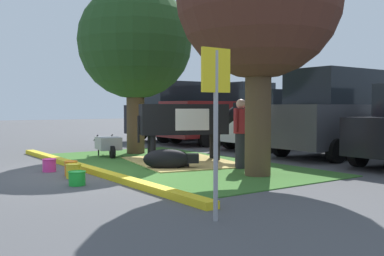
{
  "coord_description": "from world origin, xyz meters",
  "views": [
    {
      "loc": [
        9.38,
        -3.91,
        1.47
      ],
      "look_at": [
        -0.24,
        2.85,
        0.9
      ],
      "focal_mm": 42.03,
      "sensor_mm": 36.0,
      "label": 1
    }
  ],
  "objects_px": {
    "cow_holstein": "(188,120)",
    "bucket_orange": "(71,168)",
    "pickup_truck_maroon": "(228,115)",
    "parking_sign": "(216,100)",
    "bucket_pink": "(49,165)",
    "sedan_silver": "(278,120)",
    "calf_lying": "(168,159)",
    "suv_black": "(181,111)",
    "wheelbarrow": "(108,144)",
    "bucket_green": "(77,178)",
    "shade_tree_left": "(135,43)",
    "person_handler": "(241,132)",
    "suv_dark_grey": "(341,113)",
    "bucket_yellow": "(74,171)"
  },
  "relations": [
    {
      "from": "bucket_orange",
      "to": "suv_dark_grey",
      "type": "distance_m",
      "value": 7.97
    },
    {
      "from": "cow_holstein",
      "to": "person_handler",
      "type": "height_order",
      "value": "person_handler"
    },
    {
      "from": "suv_dark_grey",
      "to": "bucket_yellow",
      "type": "bearing_deg",
      "value": -94.2
    },
    {
      "from": "wheelbarrow",
      "to": "bucket_pink",
      "type": "height_order",
      "value": "wheelbarrow"
    },
    {
      "from": "wheelbarrow",
      "to": "parking_sign",
      "type": "xyz_separation_m",
      "value": [
        7.5,
        -1.94,
        1.17
      ]
    },
    {
      "from": "bucket_green",
      "to": "calf_lying",
      "type": "bearing_deg",
      "value": 107.9
    },
    {
      "from": "person_handler",
      "to": "suv_black",
      "type": "relative_size",
      "value": 0.35
    },
    {
      "from": "cow_holstein",
      "to": "pickup_truck_maroon",
      "type": "xyz_separation_m",
      "value": [
        -4.01,
        4.72,
        0.0
      ]
    },
    {
      "from": "bucket_yellow",
      "to": "suv_black",
      "type": "bearing_deg",
      "value": 134.28
    },
    {
      "from": "person_handler",
      "to": "pickup_truck_maroon",
      "type": "height_order",
      "value": "pickup_truck_maroon"
    },
    {
      "from": "cow_holstein",
      "to": "wheelbarrow",
      "type": "xyz_separation_m",
      "value": [
        -2.16,
        -1.3,
        -0.73
      ]
    },
    {
      "from": "shade_tree_left",
      "to": "bucket_yellow",
      "type": "bearing_deg",
      "value": -43.28
    },
    {
      "from": "suv_black",
      "to": "suv_dark_grey",
      "type": "xyz_separation_m",
      "value": [
        8.01,
        0.3,
        0.0
      ]
    },
    {
      "from": "calf_lying",
      "to": "suv_dark_grey",
      "type": "height_order",
      "value": "suv_dark_grey"
    },
    {
      "from": "suv_dark_grey",
      "to": "pickup_truck_maroon",
      "type": "bearing_deg",
      "value": 176.87
    },
    {
      "from": "bucket_yellow",
      "to": "pickup_truck_maroon",
      "type": "distance_m",
      "value": 9.65
    },
    {
      "from": "cow_holstein",
      "to": "bucket_pink",
      "type": "distance_m",
      "value": 3.75
    },
    {
      "from": "bucket_pink",
      "to": "sedan_silver",
      "type": "bearing_deg",
      "value": 96.34
    },
    {
      "from": "bucket_pink",
      "to": "bucket_green",
      "type": "distance_m",
      "value": 2.06
    },
    {
      "from": "parking_sign",
      "to": "bucket_yellow",
      "type": "xyz_separation_m",
      "value": [
        -4.38,
        -0.26,
        -1.4
      ]
    },
    {
      "from": "calf_lying",
      "to": "pickup_truck_maroon",
      "type": "bearing_deg",
      "value": 130.13
    },
    {
      "from": "bucket_yellow",
      "to": "sedan_silver",
      "type": "bearing_deg",
      "value": 104.57
    },
    {
      "from": "pickup_truck_maroon",
      "to": "parking_sign",
      "type": "bearing_deg",
      "value": -40.41
    },
    {
      "from": "bucket_yellow",
      "to": "suv_black",
      "type": "distance_m",
      "value": 10.69
    },
    {
      "from": "calf_lying",
      "to": "suv_dark_grey",
      "type": "xyz_separation_m",
      "value": [
        0.53,
        5.66,
        1.03
      ]
    },
    {
      "from": "wheelbarrow",
      "to": "suv_dark_grey",
      "type": "distance_m",
      "value": 6.87
    },
    {
      "from": "calf_lying",
      "to": "wheelbarrow",
      "type": "height_order",
      "value": "wheelbarrow"
    },
    {
      "from": "bucket_yellow",
      "to": "suv_dark_grey",
      "type": "xyz_separation_m",
      "value": [
        0.58,
        7.91,
        1.12
      ]
    },
    {
      "from": "cow_holstein",
      "to": "bucket_orange",
      "type": "relative_size",
      "value": 9.66
    },
    {
      "from": "bucket_orange",
      "to": "bucket_yellow",
      "type": "bearing_deg",
      "value": -11.89
    },
    {
      "from": "wheelbarrow",
      "to": "sedan_silver",
      "type": "distance_m",
      "value": 6.02
    },
    {
      "from": "calf_lying",
      "to": "wheelbarrow",
      "type": "bearing_deg",
      "value": -179.04
    },
    {
      "from": "parking_sign",
      "to": "suv_black",
      "type": "xyz_separation_m",
      "value": [
        -11.8,
        7.36,
        -0.28
      ]
    },
    {
      "from": "shade_tree_left",
      "to": "parking_sign",
      "type": "xyz_separation_m",
      "value": [
        7.86,
        -3.02,
        -1.86
      ]
    },
    {
      "from": "wheelbarrow",
      "to": "suv_black",
      "type": "height_order",
      "value": "suv_black"
    },
    {
      "from": "suv_black",
      "to": "wheelbarrow",
      "type": "bearing_deg",
      "value": -51.51
    },
    {
      "from": "bucket_pink",
      "to": "sedan_silver",
      "type": "distance_m",
      "value": 8.32
    },
    {
      "from": "parking_sign",
      "to": "pickup_truck_maroon",
      "type": "distance_m",
      "value": 12.29
    },
    {
      "from": "calf_lying",
      "to": "person_handler",
      "type": "bearing_deg",
      "value": 57.67
    },
    {
      "from": "shade_tree_left",
      "to": "person_handler",
      "type": "distance_m",
      "value": 5.13
    },
    {
      "from": "bucket_yellow",
      "to": "pickup_truck_maroon",
      "type": "xyz_separation_m",
      "value": [
        -4.97,
        8.22,
        0.96
      ]
    },
    {
      "from": "bucket_green",
      "to": "bucket_orange",
      "type": "bearing_deg",
      "value": 164.89
    },
    {
      "from": "bucket_pink",
      "to": "bucket_orange",
      "type": "relative_size",
      "value": 1.02
    },
    {
      "from": "suv_black",
      "to": "bucket_green",
      "type": "bearing_deg",
      "value": -43.52
    },
    {
      "from": "bucket_orange",
      "to": "wheelbarrow",
      "type": "bearing_deg",
      "value": 142.34
    },
    {
      "from": "calf_lying",
      "to": "sedan_silver",
      "type": "bearing_deg",
      "value": 110.25
    },
    {
      "from": "bucket_green",
      "to": "person_handler",
      "type": "bearing_deg",
      "value": 88.62
    },
    {
      "from": "shade_tree_left",
      "to": "cow_holstein",
      "type": "relative_size",
      "value": 1.72
    },
    {
      "from": "cow_holstein",
      "to": "person_handler",
      "type": "distance_m",
      "value": 1.94
    },
    {
      "from": "calf_lying",
      "to": "suv_black",
      "type": "height_order",
      "value": "suv_black"
    }
  ]
}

